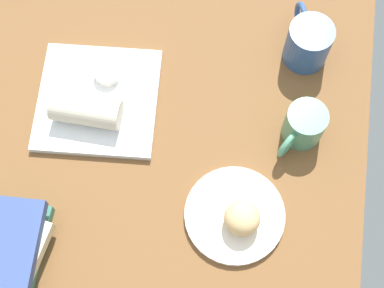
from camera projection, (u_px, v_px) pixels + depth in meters
dining_table at (144, 172)px, 117.67cm from camera, size 110.00×90.00×4.00cm
round_plate at (235, 215)px, 111.60cm from camera, size 19.78×19.78×1.40cm
scone_pastry at (242, 218)px, 107.73cm from camera, size 9.25×9.21×5.79cm
square_plate at (98, 100)px, 120.64cm from camera, size 27.14×27.14×1.60cm
sauce_cup at (107, 73)px, 120.70cm from camera, size 5.44×5.44×2.25cm
breakfast_wrap at (86, 110)px, 115.43cm from camera, size 6.49×14.28×6.27cm
book_stack at (0, 256)px, 105.62cm from camera, size 22.89×17.85×7.74cm
coffee_mug at (303, 126)px, 114.54cm from camera, size 11.90×9.15×8.62cm
second_mug at (308, 42)px, 120.75cm from camera, size 14.54×9.53×10.17cm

